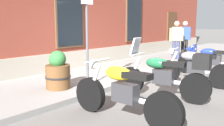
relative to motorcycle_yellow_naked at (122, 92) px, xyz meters
The scene contains 10 objects.
ground_plane 2.80m from the motorcycle_yellow_naked, 28.93° to the left, with size 140.00×140.00×0.00m, color #565451.
sidewalk 3.63m from the motorcycle_yellow_naked, 48.11° to the left, with size 29.05×2.71×0.12m, color slate.
motorcycle_yellow_naked is the anchor object (origin of this frame).
motorcycle_green_touring 1.58m from the motorcycle_yellow_naked, ahead, with size 0.72×2.13×1.34m.
motorcycle_grey_naked 3.14m from the motorcycle_yellow_naked, ahead, with size 0.68×2.03×0.99m.
motorcycle_blue_sport 4.77m from the motorcycle_yellow_naked, ahead, with size 0.62×2.16×1.00m.
pedestrian_tan_coat 7.14m from the motorcycle_yellow_naked, 17.70° to the left, with size 0.44×0.59×1.63m.
pedestrian_blue_top 7.93m from the motorcycle_yellow_naked, 15.76° to the left, with size 0.49×0.40×1.64m.
parking_sign 2.39m from the motorcycle_yellow_naked, 60.94° to the left, with size 0.36×0.07×2.45m.
barrel_planter 2.21m from the motorcycle_yellow_naked, 80.10° to the left, with size 0.60×0.60×0.90m.
Camera 1 is at (-5.68, -3.78, 1.65)m, focal length 39.87 mm.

